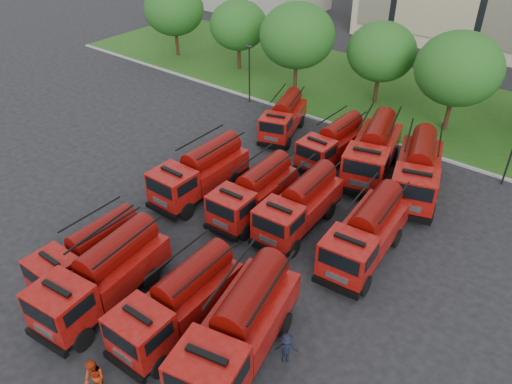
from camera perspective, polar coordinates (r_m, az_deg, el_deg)
ground at (r=29.23m, az=-6.46°, el=-5.74°), size 140.00×140.00×0.00m
lawn at (r=48.32m, az=15.51°, el=10.34°), size 70.00×16.00×0.12m
curb at (r=41.57m, az=10.80°, el=7.02°), size 70.00×0.30×0.14m
tree_0 at (r=56.70m, az=-9.36°, el=19.90°), size 6.30×6.30×7.70m
tree_1 at (r=52.19m, az=-2.02°, el=18.53°), size 5.71×5.71×6.98m
tree_2 at (r=46.22m, az=4.73°, el=17.39°), size 6.72×6.72×8.22m
tree_3 at (r=45.34m, az=14.15°, el=15.28°), size 5.88×5.88×7.19m
tree_4 at (r=41.62m, az=22.15°, el=12.92°), size 6.55×6.55×8.01m
lamp_post_0 at (r=44.83m, az=-0.77°, el=13.64°), size 0.60×0.25×5.11m
fire_truck_0 at (r=27.57m, az=-18.46°, el=-6.52°), size 2.44×6.46×2.93m
fire_truck_1 at (r=25.65m, az=-17.07°, el=-9.10°), size 3.37×7.66×3.38m
fire_truck_2 at (r=23.77m, az=-8.83°, el=-12.20°), size 2.77×7.11×3.20m
fire_truck_3 at (r=22.18m, az=-1.94°, el=-15.32°), size 4.35×8.30×3.60m
fire_truck_4 at (r=32.39m, az=-6.37°, el=2.34°), size 2.73×7.32×3.32m
fire_truck_5 at (r=30.45m, az=-0.22°, el=0.03°), size 2.73×6.88×3.09m
fire_truck_6 at (r=29.41m, az=5.03°, el=-1.44°), size 2.85×7.05×3.15m
fire_truck_7 at (r=27.72m, az=12.46°, el=-4.57°), size 3.17×7.50×3.33m
fire_truck_8 at (r=39.78m, az=3.18°, el=8.55°), size 4.07×6.73×2.90m
fire_truck_9 at (r=36.32m, az=8.77°, el=5.59°), size 2.52×6.59×2.98m
fire_truck_10 at (r=35.30m, az=13.24°, el=4.70°), size 4.61×8.26×3.57m
fire_truck_11 at (r=33.83m, az=17.99°, el=2.43°), size 4.84×8.17×3.52m
firefighter_2 at (r=23.52m, az=-3.50°, el=-18.45°), size 0.57×0.94×1.55m
firefighter_3 at (r=23.48m, az=3.40°, el=-18.57°), size 1.16×1.04×1.62m
firefighter_4 at (r=28.67m, az=-15.00°, el=-7.87°), size 1.04×1.06×1.84m
firefighter_5 at (r=27.46m, az=8.78°, el=-9.14°), size 1.72×0.79×1.83m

